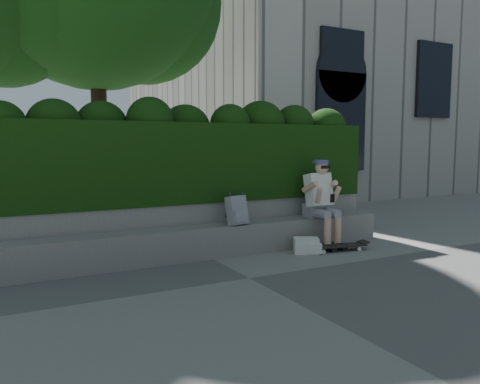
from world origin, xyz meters
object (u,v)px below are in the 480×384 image
person (321,199)px  backpack_ground (306,246)px  backpack_plaid (237,210)px  skateboard (338,246)px

person → backpack_ground: size_ratio=3.83×
backpack_plaid → backpack_ground: backpack_plaid is taller
backpack_plaid → backpack_ground: bearing=-36.4°
skateboard → backpack_plaid: backpack_plaid is taller
person → skateboard: size_ratio=1.54×
skateboard → backpack_ground: bearing=178.2°
skateboard → backpack_plaid: (-1.48, 0.52, 0.59)m
person → backpack_plaid: person is taller
skateboard → backpack_plaid: bearing=170.5°
backpack_plaid → skateboard: bearing=-32.4°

